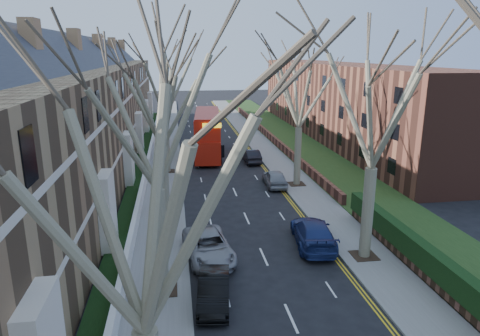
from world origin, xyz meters
name	(u,v)px	position (x,y,z in m)	size (l,w,h in m)	color
pavement_left	(166,148)	(-6.00, 39.00, 0.06)	(3.00, 102.00, 0.12)	slate
pavement_right	(262,145)	(6.00, 39.00, 0.06)	(3.00, 102.00, 0.12)	slate
terrace_left	(84,114)	(-13.65, 31.00, 5.53)	(9.70, 78.00, 13.60)	#826142
flats_right	(338,101)	(17.46, 43.00, 4.98)	(13.97, 54.00, 10.00)	brown
wall_hedge_right	(466,294)	(7.70, 2.00, 1.12)	(0.70, 24.00, 1.80)	#503722
front_wall_left	(149,160)	(-7.65, 31.00, 0.62)	(0.30, 78.00, 1.00)	white
grass_verge_right	(296,143)	(10.50, 39.00, 0.15)	(6.00, 102.00, 0.06)	#1F3C16
tree_left_near	(134,175)	(-5.70, -4.00, 8.93)	(9.80, 9.80, 13.73)	#766F54
tree_left_mid	(153,98)	(-5.70, 6.00, 9.56)	(10.50, 10.50, 14.71)	#766F54
tree_left_far	(160,87)	(-5.70, 16.00, 9.24)	(10.15, 10.15, 14.22)	#766F54
tree_left_dist	(163,73)	(-5.70, 28.00, 9.56)	(10.50, 10.50, 14.71)	#766F54
tree_right_mid	(378,90)	(5.70, 8.00, 9.56)	(10.50, 10.50, 14.71)	#766F54
tree_right_far	(300,80)	(5.70, 22.00, 9.24)	(10.15, 10.15, 14.22)	#766F54
double_decker_bus	(208,135)	(-1.21, 34.38, 2.42)	(3.65, 11.96, 4.90)	#AD1A0C
car_left_mid	(214,290)	(-3.29, 4.70, 0.68)	(1.44, 4.12, 1.36)	black
car_left_far	(208,246)	(-3.17, 9.33, 0.73)	(2.43, 5.27, 1.46)	gray
car_right_near	(313,233)	(3.31, 10.10, 0.80)	(2.24, 5.50, 1.60)	navy
car_right_mid	(275,178)	(3.70, 22.13, 0.74)	(1.74, 4.32, 1.47)	gray
car_right_far	(251,156)	(3.15, 30.72, 0.71)	(1.51, 4.32, 1.42)	black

